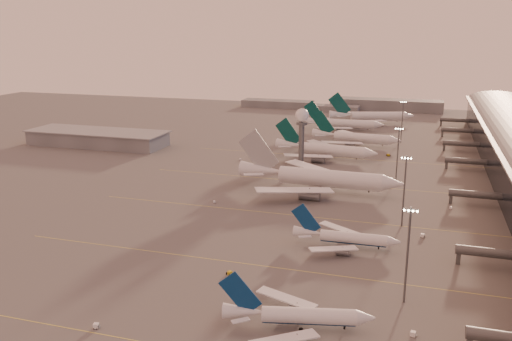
% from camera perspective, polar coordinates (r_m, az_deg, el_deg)
% --- Properties ---
extents(ground, '(700.00, 700.00, 0.00)m').
position_cam_1_polar(ground, '(155.23, -6.98, -10.58)').
color(ground, '#5D5A5A').
rests_on(ground, ground).
extents(taxiway_markings, '(180.00, 185.25, 0.02)m').
position_cam_1_polar(taxiway_markings, '(197.18, 7.80, -4.96)').
color(taxiway_markings, '#D8CC4C').
rests_on(taxiway_markings, ground).
extents(hangar, '(82.00, 27.00, 8.50)m').
position_cam_1_polar(hangar, '(327.62, -16.32, 3.32)').
color(hangar, slate).
rests_on(hangar, ground).
extents(radar_tower, '(6.40, 6.40, 31.10)m').
position_cam_1_polar(radar_tower, '(257.26, 4.84, 4.62)').
color(radar_tower, '#4F5156').
rests_on(radar_tower, ground).
extents(mast_a, '(3.60, 0.56, 25.00)m').
position_cam_1_polar(mast_a, '(137.88, 15.68, -8.17)').
color(mast_a, '#4F5156').
rests_on(mast_a, ground).
extents(mast_b, '(3.60, 0.56, 25.00)m').
position_cam_1_polar(mast_b, '(189.92, 15.35, -1.78)').
color(mast_b, '#4F5156').
rests_on(mast_b, ground).
extents(mast_c, '(3.60, 0.56, 25.00)m').
position_cam_1_polar(mast_c, '(243.37, 14.69, 1.86)').
color(mast_c, '#4F5156').
rests_on(mast_c, ground).
extents(mast_d, '(3.60, 0.56, 25.00)m').
position_cam_1_polar(mast_d, '(331.83, 15.14, 5.20)').
color(mast_d, '#4F5156').
rests_on(mast_d, ground).
extents(distant_horizon, '(165.00, 37.50, 9.00)m').
position_cam_1_polar(distant_horizon, '(460.32, 10.07, 6.81)').
color(distant_horizon, slate).
rests_on(distant_horizon, ground).
extents(narrowbody_near, '(34.77, 27.45, 13.77)m').
position_cam_1_polar(narrowbody_near, '(127.05, 4.44, -15.22)').
color(narrowbody_near, white).
rests_on(narrowbody_near, ground).
extents(narrowbody_mid, '(33.90, 27.05, 13.24)m').
position_cam_1_polar(narrowbody_mid, '(171.59, 9.42, -7.15)').
color(narrowbody_mid, white).
rests_on(narrowbody_mid, ground).
extents(widebody_white, '(70.01, 56.04, 24.62)m').
position_cam_1_polar(widebody_white, '(227.29, 6.65, -1.11)').
color(widebody_white, white).
rests_on(widebody_white, ground).
extents(greentail_a, '(55.36, 44.46, 20.15)m').
position_cam_1_polar(greentail_a, '(284.64, 7.35, 1.97)').
color(greentail_a, white).
rests_on(greentail_a, ground).
extents(greentail_b, '(52.63, 42.29, 19.14)m').
position_cam_1_polar(greentail_b, '(319.55, 10.46, 3.23)').
color(greentail_b, white).
rests_on(greentail_b, ground).
extents(greentail_c, '(53.27, 42.96, 19.34)m').
position_cam_1_polar(greentail_c, '(365.25, 9.23, 4.72)').
color(greentail_c, white).
rests_on(greentail_c, ground).
extents(greentail_d, '(59.58, 47.43, 22.25)m').
position_cam_1_polar(greentail_d, '(395.45, 12.09, 5.43)').
color(greentail_d, white).
rests_on(greentail_d, ground).
extents(gsv_truck_a, '(6.34, 3.49, 2.43)m').
position_cam_1_polar(gsv_truck_a, '(132.67, -16.30, -15.20)').
color(gsv_truck_a, white).
rests_on(gsv_truck_a, ground).
extents(gsv_catering_a, '(5.82, 3.30, 4.51)m').
position_cam_1_polar(gsv_catering_a, '(129.13, 16.36, -15.57)').
color(gsv_catering_a, white).
rests_on(gsv_catering_a, ground).
extents(gsv_tug_mid, '(4.30, 3.97, 1.06)m').
position_cam_1_polar(gsv_tug_mid, '(152.39, -2.77, -10.76)').
color(gsv_tug_mid, gold).
rests_on(gsv_tug_mid, ground).
extents(gsv_truck_b, '(6.57, 3.40, 2.53)m').
position_cam_1_polar(gsv_truck_b, '(185.42, 17.29, -6.40)').
color(gsv_truck_b, white).
rests_on(gsv_truck_b, ground).
extents(gsv_truck_c, '(4.92, 3.60, 1.88)m').
position_cam_1_polar(gsv_truck_c, '(211.82, -4.32, -3.18)').
color(gsv_truck_c, white).
rests_on(gsv_truck_c, ground).
extents(gsv_catering_b, '(4.69, 2.59, 3.67)m').
position_cam_1_polar(gsv_catering_b, '(216.97, 19.88, -3.37)').
color(gsv_catering_b, white).
rests_on(gsv_catering_b, ground).
extents(gsv_tug_far, '(4.25, 4.49, 1.11)m').
position_cam_1_polar(gsv_tug_far, '(239.32, 6.82, -1.22)').
color(gsv_tug_far, white).
rests_on(gsv_tug_far, ground).
extents(gsv_truck_d, '(3.52, 5.14, 1.96)m').
position_cam_1_polar(gsv_truck_d, '(279.09, -1.67, 1.29)').
color(gsv_truck_d, white).
rests_on(gsv_truck_d, ground).
extents(gsv_tug_hangar, '(4.53, 4.15, 1.11)m').
position_cam_1_polar(gsv_tug_hangar, '(296.21, 13.75, 1.58)').
color(gsv_tug_hangar, gold).
rests_on(gsv_tug_hangar, ground).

